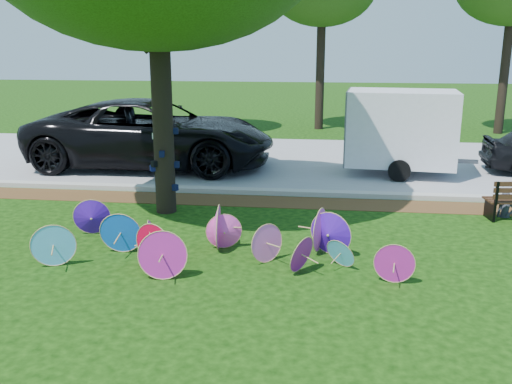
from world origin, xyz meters
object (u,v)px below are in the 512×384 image
(parasol_pile, at_px, (213,238))
(person_left, at_px, (507,193))
(cargo_trailer, at_px, (401,128))
(black_van, at_px, (152,134))

(parasol_pile, distance_m, person_left, 6.55)
(cargo_trailer, bearing_deg, black_van, -175.43)
(parasol_pile, height_order, black_van, black_van)
(parasol_pile, height_order, person_left, person_left)
(person_left, bearing_deg, cargo_trailer, 110.15)
(cargo_trailer, relative_size, person_left, 2.75)
(black_van, xyz_separation_m, person_left, (8.99, -4.03, -0.47))
(cargo_trailer, bearing_deg, parasol_pile, -113.90)
(black_van, bearing_deg, parasol_pile, -155.87)
(parasol_pile, xyz_separation_m, person_left, (5.77, 3.11, 0.16))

